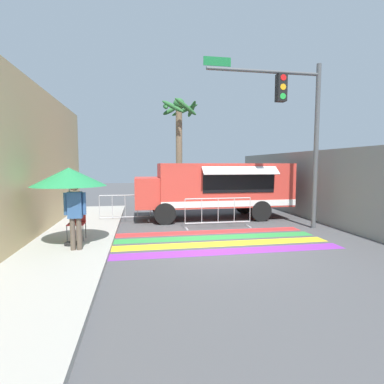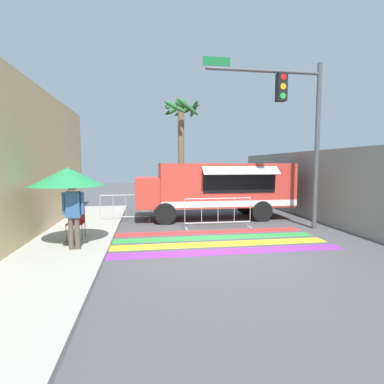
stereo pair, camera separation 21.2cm
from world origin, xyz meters
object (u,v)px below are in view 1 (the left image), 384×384
at_px(folding_chair, 77,220).
at_px(vendor_person, 75,211).
at_px(traffic_signal_pole, 296,116).
at_px(patio_umbrella, 69,177).
at_px(palm_tree, 179,131).
at_px(food_truck, 212,186).
at_px(barricade_front, 218,213).
at_px(barricade_side, 125,209).

height_order(folding_chair, vendor_person, vendor_person).
relative_size(traffic_signal_pole, patio_umbrella, 2.76).
relative_size(traffic_signal_pole, palm_tree, 0.98).
xyz_separation_m(traffic_signal_pole, folding_chair, (-7.06, -0.72, -3.23)).
xyz_separation_m(food_truck, barricade_front, (-0.24, -1.90, -0.82)).
xyz_separation_m(vendor_person, barricade_front, (4.33, 2.49, -0.56)).
xyz_separation_m(traffic_signal_pole, barricade_front, (-2.53, 0.62, -3.35)).
height_order(folding_chair, barricade_side, barricade_side).
distance_m(patio_umbrella, barricade_front, 5.16).
relative_size(folding_chair, barricade_front, 0.37).
relative_size(folding_chair, barricade_side, 0.45).
distance_m(traffic_signal_pole, palm_tree, 7.25).
bearing_deg(traffic_signal_pole, palm_tree, 115.71).
relative_size(food_truck, vendor_person, 3.72).
height_order(food_truck, patio_umbrella, food_truck).
bearing_deg(palm_tree, patio_umbrella, -116.59).
bearing_deg(patio_umbrella, barricade_side, 71.40).
distance_m(folding_chair, barricade_side, 3.28).
height_order(traffic_signal_pole, barricade_side, traffic_signal_pole).
bearing_deg(barricade_side, vendor_person, -103.52).
relative_size(patio_umbrella, barricade_front, 0.85).
xyz_separation_m(food_truck, palm_tree, (-0.86, 4.01, 2.71)).
height_order(vendor_person, barricade_front, vendor_person).
xyz_separation_m(food_truck, patio_umbrella, (-4.80, -3.88, 0.57)).
xyz_separation_m(food_truck, vendor_person, (-4.57, -4.39, -0.26)).
relative_size(traffic_signal_pole, vendor_person, 3.31).
bearing_deg(patio_umbrella, food_truck, 38.91).
height_order(vendor_person, barricade_side, vendor_person).
xyz_separation_m(food_truck, traffic_signal_pole, (2.29, -2.52, 2.53)).
bearing_deg(barricade_front, food_truck, 82.74).
distance_m(traffic_signal_pole, barricade_side, 7.14).
height_order(barricade_front, palm_tree, palm_tree).
distance_m(food_truck, barricade_side, 3.66).
xyz_separation_m(barricade_front, barricade_side, (-3.32, 1.71, -0.01)).
height_order(food_truck, palm_tree, palm_tree).
height_order(barricade_front, barricade_side, same).
xyz_separation_m(folding_chair, barricade_front, (4.53, 1.34, -0.12)).
height_order(patio_umbrella, barricade_side, patio_umbrella).
bearing_deg(patio_umbrella, barricade_front, 23.44).
relative_size(traffic_signal_pole, folding_chair, 6.35).
xyz_separation_m(food_truck, barricade_side, (-3.56, -0.19, -0.83)).
relative_size(food_truck, palm_tree, 1.10).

